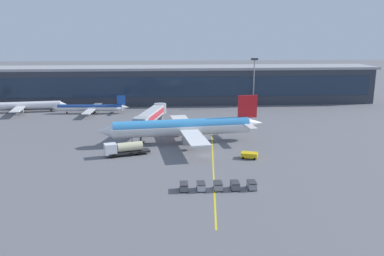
% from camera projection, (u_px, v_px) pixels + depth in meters
% --- Properties ---
extents(ground_plane, '(700.00, 700.00, 0.00)m').
position_uv_depth(ground_plane, '(205.00, 155.00, 96.52)').
color(ground_plane, slate).
extents(apron_lead_in_line, '(9.02, 79.56, 0.01)m').
position_uv_depth(apron_lead_in_line, '(213.00, 153.00, 98.60)').
color(apron_lead_in_line, yellow).
rests_on(apron_lead_in_line, ground_plane).
extents(terminal_building, '(177.94, 19.69, 15.22)m').
position_uv_depth(terminal_building, '(164.00, 85.00, 168.87)').
color(terminal_building, '#2D333D').
rests_on(terminal_building, ground_plane).
extents(main_airliner, '(44.80, 35.56, 12.37)m').
position_uv_depth(main_airliner, '(183.00, 127.00, 106.69)').
color(main_airliner, white).
rests_on(main_airliner, ground_plane).
extents(jet_bridge, '(9.15, 25.06, 6.97)m').
position_uv_depth(jet_bridge, '(152.00, 115.00, 117.57)').
color(jet_bridge, '#B2B7BC').
rests_on(jet_bridge, ground_plane).
extents(fuel_tanker, '(11.06, 5.53, 3.25)m').
position_uv_depth(fuel_tanker, '(124.00, 149.00, 95.90)').
color(fuel_tanker, '#232326').
rests_on(fuel_tanker, ground_plane).
extents(pushback_tug, '(4.33, 3.37, 1.40)m').
position_uv_depth(pushback_tug, '(250.00, 155.00, 93.94)').
color(pushback_tug, yellow).
rests_on(pushback_tug, ground_plane).
extents(baggage_cart_0, '(1.64, 2.67, 1.48)m').
position_uv_depth(baggage_cart_0, '(184.00, 187.00, 74.65)').
color(baggage_cart_0, '#595B60').
rests_on(baggage_cart_0, ground_plane).
extents(baggage_cart_1, '(1.64, 2.67, 1.48)m').
position_uv_depth(baggage_cart_1, '(201.00, 186.00, 74.85)').
color(baggage_cart_1, '#B2B7BC').
rests_on(baggage_cart_1, ground_plane).
extents(baggage_cart_2, '(1.64, 2.67, 1.48)m').
position_uv_depth(baggage_cart_2, '(218.00, 186.00, 75.04)').
color(baggage_cart_2, gray).
rests_on(baggage_cart_2, ground_plane).
extents(baggage_cart_3, '(1.64, 2.67, 1.48)m').
position_uv_depth(baggage_cart_3, '(235.00, 185.00, 75.24)').
color(baggage_cart_3, '#595B60').
rests_on(baggage_cart_3, ground_plane).
extents(baggage_cart_4, '(1.64, 2.67, 1.48)m').
position_uv_depth(baggage_cart_4, '(252.00, 185.00, 75.43)').
color(baggage_cart_4, gray).
rests_on(baggage_cart_4, ground_plane).
extents(commuter_jet_far, '(30.92, 24.76, 7.58)m').
position_uv_depth(commuter_jet_far, '(24.00, 105.00, 148.77)').
color(commuter_jet_far, white).
rests_on(commuter_jet_far, ground_plane).
extents(commuter_jet_near, '(28.16, 22.46, 6.63)m').
position_uv_depth(commuter_jet_near, '(91.00, 108.00, 146.57)').
color(commuter_jet_near, white).
rests_on(commuter_jet_near, ground_plane).
extents(apron_light_mast_0, '(2.80, 0.50, 19.24)m').
position_uv_depth(apron_light_mast_0, '(254.00, 78.00, 158.89)').
color(apron_light_mast_0, gray).
rests_on(apron_light_mast_0, ground_plane).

